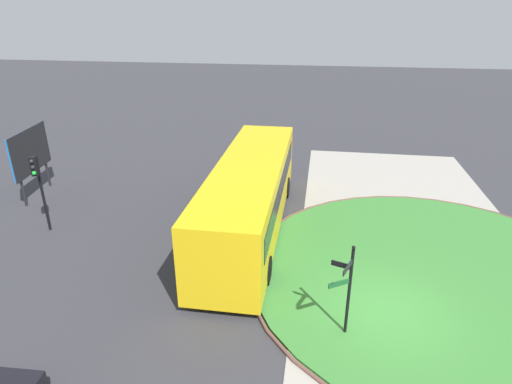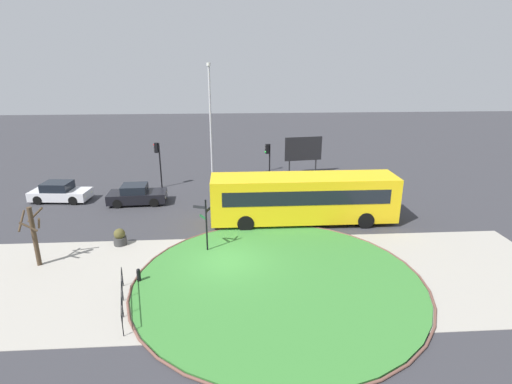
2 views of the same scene
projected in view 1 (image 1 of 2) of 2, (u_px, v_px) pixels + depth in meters
name	position (u px, v px, depth m)	size (l,w,h in m)	color
ground	(387.00, 314.00, 13.20)	(120.00, 120.00, 0.00)	#333338
sidewalk_paving	(439.00, 319.00, 12.98)	(32.00, 8.90, 0.02)	#9E998E
grass_island	(438.00, 275.00, 15.03)	(13.18, 13.18, 0.10)	#387A33
grass_kerb_ring	(438.00, 275.00, 15.02)	(13.49, 13.49, 0.11)	brown
signpost_directional	(347.00, 286.00, 11.68)	(0.87, 0.64, 2.96)	black
bus_yellow	(250.00, 195.00, 17.54)	(11.45, 2.66, 3.01)	yellow
traffic_light_near	(37.00, 177.00, 17.07)	(0.48, 0.32, 3.34)	black
billboard_left	(30.00, 152.00, 20.60)	(3.37, 0.60, 3.39)	black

